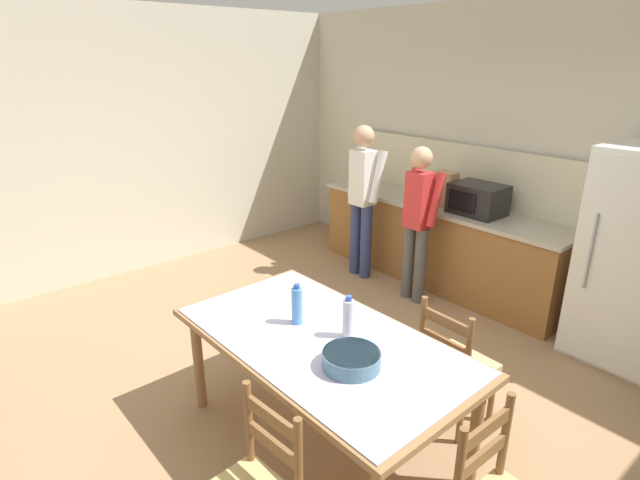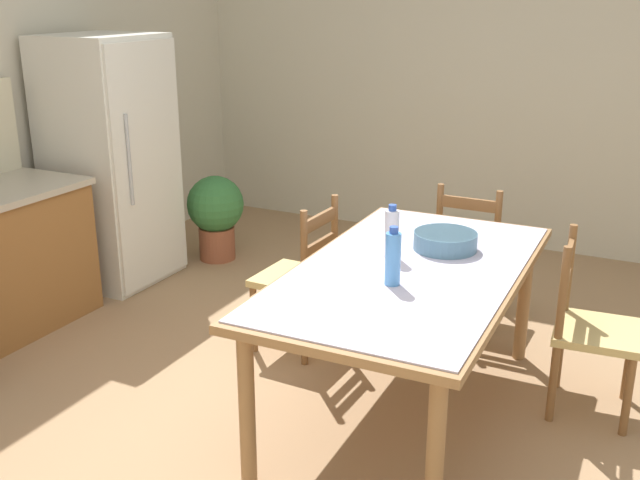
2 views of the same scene
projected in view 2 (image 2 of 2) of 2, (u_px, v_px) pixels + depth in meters
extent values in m
plane|color=#9E7A56|center=(309.00, 427.00, 3.65)|extent=(8.32, 8.32, 0.00)
cube|color=beige|center=(497.00, 66.00, 5.95)|extent=(0.12, 5.20, 2.90)
cube|color=silver|center=(109.00, 161.00, 5.30)|extent=(0.73, 0.68, 1.74)
cube|color=silver|center=(149.00, 166.00, 5.15)|extent=(0.70, 0.02, 1.67)
cylinder|color=#A5AAB2|center=(129.00, 160.00, 4.92)|extent=(0.02, 0.02, 0.61)
cylinder|color=olive|center=(435.00, 459.00, 2.79)|extent=(0.07, 0.07, 0.73)
cylinder|color=olive|center=(524.00, 300.00, 4.22)|extent=(0.07, 0.07, 0.73)
cylinder|color=olive|center=(247.00, 409.00, 3.12)|extent=(0.07, 0.07, 0.73)
cylinder|color=olive|center=(388.00, 277.00, 4.56)|extent=(0.07, 0.07, 0.73)
cube|color=olive|center=(409.00, 273.00, 3.55)|extent=(1.89, 1.05, 0.04)
cube|color=#B7B2CC|center=(409.00, 268.00, 3.54)|extent=(1.82, 1.01, 0.01)
cylinder|color=#4C8ED6|center=(393.00, 259.00, 3.30)|extent=(0.07, 0.07, 0.24)
cylinder|color=#2D51B2|center=(394.00, 230.00, 3.26)|extent=(0.04, 0.04, 0.03)
cylinder|color=silver|center=(392.00, 234.00, 3.64)|extent=(0.07, 0.07, 0.24)
cylinder|color=#2D51B2|center=(393.00, 208.00, 3.59)|extent=(0.04, 0.04, 0.03)
cylinder|color=slate|center=(445.00, 241.00, 3.78)|extent=(0.32, 0.32, 0.09)
cylinder|color=slate|center=(446.00, 234.00, 3.77)|extent=(0.31, 0.31, 0.02)
cylinder|color=brown|center=(286.00, 298.00, 4.65)|extent=(0.04, 0.04, 0.41)
cylinder|color=brown|center=(254.00, 319.00, 4.35)|extent=(0.04, 0.04, 0.41)
cylinder|color=brown|center=(334.00, 308.00, 4.50)|extent=(0.04, 0.04, 0.41)
cylinder|color=brown|center=(305.00, 331.00, 4.20)|extent=(0.04, 0.04, 0.41)
cube|color=tan|center=(294.00, 278.00, 4.36)|extent=(0.43, 0.41, 0.04)
cylinder|color=brown|center=(335.00, 233.00, 4.35)|extent=(0.04, 0.04, 0.46)
cylinder|color=brown|center=(304.00, 251.00, 4.05)|extent=(0.04, 0.04, 0.46)
cube|color=brown|center=(320.00, 220.00, 4.16)|extent=(0.36, 0.04, 0.07)
cube|color=brown|center=(320.00, 246.00, 4.21)|extent=(0.36, 0.04, 0.07)
cylinder|color=brown|center=(628.00, 397.00, 3.52)|extent=(0.04, 0.04, 0.41)
cylinder|color=brown|center=(628.00, 363.00, 3.84)|extent=(0.04, 0.04, 0.41)
cylinder|color=brown|center=(553.00, 383.00, 3.64)|extent=(0.04, 0.04, 0.41)
cylinder|color=brown|center=(560.00, 352.00, 3.96)|extent=(0.04, 0.04, 0.41)
cube|color=tan|center=(597.00, 332.00, 3.67)|extent=(0.45, 0.43, 0.04)
cylinder|color=brown|center=(563.00, 293.00, 3.49)|extent=(0.04, 0.04, 0.46)
cylinder|color=brown|center=(569.00, 268.00, 3.81)|extent=(0.04, 0.04, 0.46)
cube|color=brown|center=(569.00, 255.00, 3.61)|extent=(0.36, 0.05, 0.07)
cube|color=brown|center=(566.00, 284.00, 3.66)|extent=(0.36, 0.05, 0.07)
cylinder|color=brown|center=(505.00, 284.00, 4.87)|extent=(0.04, 0.04, 0.41)
cylinder|color=brown|center=(452.00, 275.00, 5.03)|extent=(0.04, 0.04, 0.41)
cylinder|color=brown|center=(491.00, 302.00, 4.59)|extent=(0.04, 0.04, 0.41)
cylinder|color=brown|center=(435.00, 292.00, 4.74)|extent=(0.04, 0.04, 0.41)
cube|color=tan|center=(473.00, 255.00, 4.74)|extent=(0.41, 0.42, 0.04)
cylinder|color=brown|center=(497.00, 228.00, 4.43)|extent=(0.04, 0.04, 0.46)
cylinder|color=brown|center=(439.00, 220.00, 4.59)|extent=(0.04, 0.04, 0.46)
cube|color=brown|center=(469.00, 204.00, 4.47)|extent=(0.03, 0.36, 0.07)
cube|color=brown|center=(467.00, 228.00, 4.52)|extent=(0.03, 0.36, 0.07)
cylinder|color=brown|center=(217.00, 243.00, 5.89)|extent=(0.28, 0.28, 0.26)
sphere|color=#337038|center=(215.00, 204.00, 5.79)|extent=(0.44, 0.44, 0.44)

